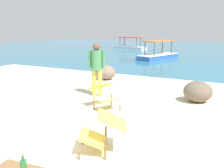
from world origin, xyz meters
name	(u,v)px	position (x,y,z in m)	size (l,w,h in m)	color
sand_beach	(50,152)	(0.00, 0.00, 0.02)	(18.00, 14.00, 0.04)	beige
water_surface	(205,51)	(0.00, 22.00, 0.00)	(60.00, 36.00, 0.03)	teal
deck_chair_near	(102,130)	(0.80, 0.39, 0.42)	(0.92, 0.83, 0.68)	brown
deck_chair_far	(104,94)	(-0.28, 2.36, 0.42)	(0.93, 0.85, 0.68)	brown
person_standing	(97,65)	(-1.05, 3.32, 0.99)	(0.49, 0.32, 1.62)	#DBC64C
shore_rock_large	(198,92)	(1.79, 4.08, 0.34)	(0.80, 0.74, 0.60)	#6B5B4C
shore_rock_small	(105,72)	(-2.04, 5.64, 0.34)	(0.88, 0.79, 0.60)	gray
boat_blue	(158,55)	(-2.22, 13.83, 0.29)	(2.21, 3.85, 1.29)	#3866B7
boat_white	(130,47)	(-7.32, 20.71, 0.29)	(3.84, 1.99, 1.29)	white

